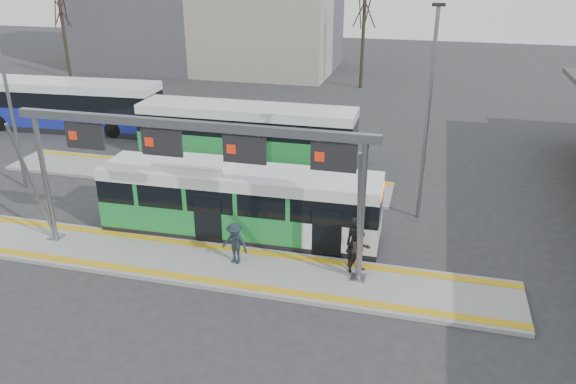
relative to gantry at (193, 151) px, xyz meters
name	(u,v)px	position (x,y,z in m)	size (l,w,h in m)	color
ground	(207,266)	(0.35, -0.25, -4.30)	(120.00, 120.00, 0.00)	#2D2D30
platform_main	(207,264)	(0.35, -0.25, -4.22)	(22.00, 3.00, 0.15)	gray
platform_second	(193,176)	(-3.65, 7.75, -4.22)	(20.00, 3.00, 0.15)	gray
tactile_main	(206,262)	(0.35, -0.25, -4.14)	(22.00, 2.65, 0.02)	gold
tactile_second	(202,166)	(-3.65, 8.90, -4.14)	(20.00, 0.35, 0.02)	gold
gantry	(193,151)	(0.00, 0.00, 0.00)	(13.00, 1.68, 5.20)	slate
hero_bus	(239,203)	(0.72, 2.42, -2.91)	(11.13, 2.63, 3.04)	black
bg_bus_green	(247,133)	(-1.86, 11.16, -2.84)	(11.88, 2.66, 2.96)	black
bg_bus_blue	(68,106)	(-14.66, 13.60, -2.77)	(12.05, 3.39, 3.11)	black
passenger_a	(355,243)	(5.59, 0.82, -3.20)	(0.69, 0.45, 1.89)	black
passenger_b	(360,250)	(5.80, 0.55, -3.33)	(0.79, 0.62, 1.63)	black
passenger_c	(235,243)	(1.38, -0.01, -3.36)	(1.02, 0.59, 1.58)	#1C2832
tree_left	(294,2)	(-4.42, 31.85, 2.31)	(1.40, 1.40, 8.72)	#382B21
tree_mid	(365,5)	(1.82, 30.21, 2.31)	(1.40, 1.40, 8.72)	#382B21
tree_far	(60,8)	(-24.00, 27.30, 1.80)	(1.40, 1.40, 8.04)	#382B21
lamp_west	(9,100)	(-10.93, 4.43, 0.05)	(0.50, 0.25, 8.22)	slate
lamp_east	(428,112)	(7.61, 5.87, 0.35)	(0.50, 0.25, 8.80)	slate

